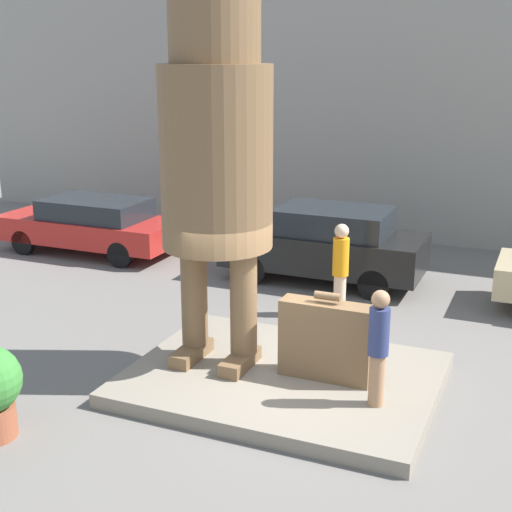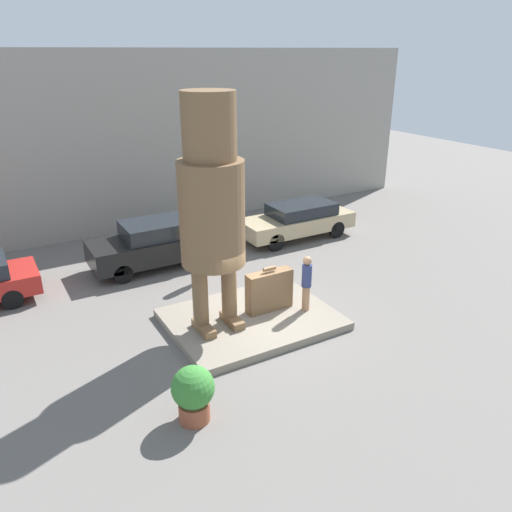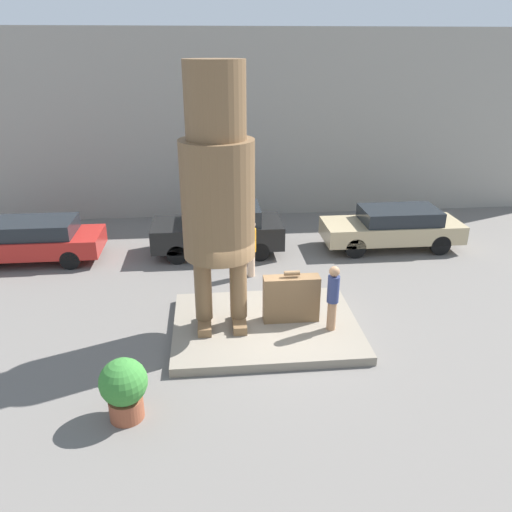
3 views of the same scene
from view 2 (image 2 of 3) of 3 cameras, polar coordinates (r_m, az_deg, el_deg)
name	(u,v)px [view 2 (image 2 of 3)]	position (r m, az deg, el deg)	size (l,w,h in m)	color
ground_plane	(251,323)	(14.45, -0.52, -7.62)	(60.00, 60.00, 0.00)	slate
pedestal	(251,319)	(14.39, -0.52, -7.23)	(4.61, 3.55, 0.22)	gray
building_backdrop	(136,143)	(21.80, -13.53, 12.45)	(28.00, 0.60, 7.33)	gray
statue_figure	(212,198)	(12.50, -5.10, 6.57)	(1.67, 1.67, 6.18)	brown
giant_suitcase	(269,291)	(14.42, 1.52, -3.97)	(1.40, 0.39, 1.35)	brown
tourist	(307,281)	(14.32, 5.80, -2.86)	(0.29, 0.29, 1.68)	#A87A56
parked_car_black	(154,243)	(18.11, -11.57, 1.44)	(4.41, 1.85, 1.68)	black
parked_car_tan	(298,219)	(20.62, 4.79, 4.18)	(4.80, 1.77, 1.45)	tan
planter_pot	(193,392)	(10.77, -7.19, -15.18)	(0.91, 0.91, 1.28)	brown
worker_hivis	(201,253)	(16.62, -6.34, 0.29)	(0.31, 0.31, 1.84)	beige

